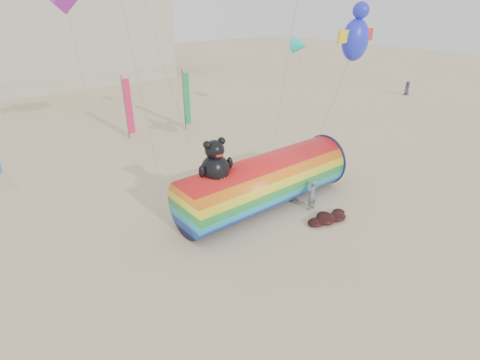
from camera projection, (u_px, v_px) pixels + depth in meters
ground at (251, 237)px, 18.42m from camera, size 160.00×160.00×0.00m
windsock_assembly at (265, 180)px, 20.53m from camera, size 10.38×3.16×4.78m
kite_handler at (312, 195)px, 20.49m from camera, size 0.67×0.46×1.78m
fabric_bundle at (328, 218)px, 19.69m from camera, size 2.62×1.35×0.41m
festival_banners at (112, 113)px, 28.69m from camera, size 15.86×2.26×5.20m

